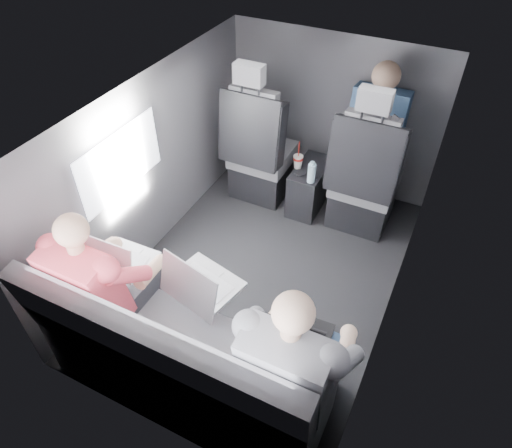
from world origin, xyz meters
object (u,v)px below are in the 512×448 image
at_px(laptop_silver, 200,283).
at_px(rear_bench, 182,363).
at_px(laptop_black, 296,335).
at_px(water_bottle, 312,173).
at_px(passenger_rear_left, 108,283).
at_px(passenger_front_right, 376,128).
at_px(laptop_white, 121,258).
at_px(front_seat_right, 364,184).
at_px(center_console, 309,187).
at_px(soda_cup, 298,161).
at_px(passenger_rear_right, 296,362).
at_px(front_seat_left, 260,156).

bearing_deg(laptop_silver, rear_bench, -82.12).
bearing_deg(laptop_black, water_bottle, 107.87).
bearing_deg(laptop_silver, passenger_rear_left, -155.97).
distance_m(rear_bench, passenger_front_right, 2.24).
xyz_separation_m(rear_bench, laptop_white, (-0.55, 0.27, 0.32)).
bearing_deg(rear_bench, passenger_front_right, 79.11).
height_order(laptop_silver, passenger_front_right, passenger_front_right).
relative_size(rear_bench, passenger_front_right, 1.89).
height_order(rear_bench, laptop_black, rear_bench).
bearing_deg(passenger_front_right, laptop_black, -85.80).
xyz_separation_m(front_seat_right, center_console, (-0.45, 0.04, -0.20)).
relative_size(front_seat_right, rear_bench, 0.79).
bearing_deg(water_bottle, front_seat_right, 20.66).
bearing_deg(laptop_white, soda_cup, 74.38).
height_order(water_bottle, laptop_white, laptop_white).
xyz_separation_m(laptop_silver, passenger_rear_left, (-0.47, -0.21, -0.03)).
relative_size(soda_cup, laptop_white, 0.76).
relative_size(rear_bench, laptop_silver, 3.67).
distance_m(soda_cup, passenger_rear_left, 1.85).
bearing_deg(passenger_rear_right, rear_bench, -171.14).
distance_m(rear_bench, passenger_rear_right, 0.70).
height_order(rear_bench, laptop_silver, rear_bench).
distance_m(center_console, water_bottle, 0.34).
bearing_deg(passenger_front_right, front_seat_right, -82.39).
bearing_deg(passenger_rear_right, laptop_white, 171.50).
bearing_deg(center_console, rear_bench, -90.00).
bearing_deg(laptop_white, passenger_front_right, 62.88).
bearing_deg(laptop_silver, passenger_rear_right, -17.67).
height_order(center_console, passenger_front_right, passenger_front_right).
height_order(front_seat_left, passenger_front_right, passenger_front_right).
bearing_deg(passenger_rear_right, front_seat_right, 95.14).
bearing_deg(front_seat_left, front_seat_right, 0.00).
distance_m(laptop_white, passenger_rear_right, 1.18).
bearing_deg(water_bottle, rear_bench, -92.12).
bearing_deg(passenger_front_right, center_console, -152.31).
relative_size(center_console, laptop_silver, 1.10).
relative_size(laptop_black, passenger_rear_left, 0.28).
bearing_deg(laptop_white, passenger_rear_right, -8.50).
xyz_separation_m(front_seat_right, laptop_silver, (-0.49, -1.60, 0.24)).
xyz_separation_m(water_bottle, laptop_white, (-0.62, -1.49, 0.15)).
distance_m(laptop_silver, passenger_rear_left, 0.51).
height_order(soda_cup, laptop_black, laptop_black).
bearing_deg(rear_bench, water_bottle, 87.88).
relative_size(front_seat_right, laptop_silver, 2.90).
xyz_separation_m(laptop_black, passenger_front_right, (-0.14, 1.93, 0.12)).
relative_size(front_seat_right, center_console, 2.64).
distance_m(laptop_black, passenger_rear_left, 1.07).
height_order(rear_bench, soda_cup, rear_bench).
height_order(laptop_white, laptop_silver, laptop_silver).
height_order(rear_bench, passenger_front_right, passenger_front_right).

